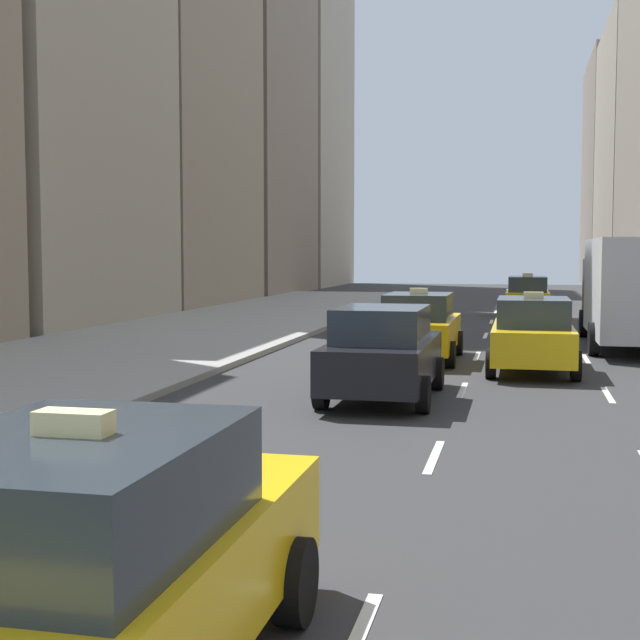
{
  "coord_description": "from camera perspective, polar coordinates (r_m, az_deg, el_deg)",
  "views": [
    {
      "loc": [
        3.7,
        2.04,
        2.78
      ],
      "look_at": [
        0.6,
        15.79,
        1.7
      ],
      "focal_mm": 50.0,
      "sensor_mm": 36.0,
      "label": 1
    }
  ],
  "objects": [
    {
      "name": "taxi_third",
      "position": [
        5.76,
        -14.36,
        -15.03
      ],
      "size": [
        2.02,
        4.4,
        1.87
      ],
      "color": "yellow",
      "rests_on": "ground"
    },
    {
      "name": "sedan_black_near",
      "position": [
        16.79,
        4.05,
        -2.08
      ],
      "size": [
        2.02,
        4.41,
        1.76
      ],
      "color": "black",
      "rests_on": "ground"
    },
    {
      "name": "building_row_left",
      "position": [
        48.4,
        -9.65,
        18.32
      ],
      "size": [
        6.0,
        81.44,
        37.14
      ],
      "color": "#A89E89",
      "rests_on": "ground"
    },
    {
      "name": "lane_markings",
      "position": [
        21.17,
        9.62,
        -3.21
      ],
      "size": [
        5.72,
        56.0,
        0.01
      ],
      "color": "white",
      "rests_on": "ground"
    },
    {
      "name": "taxi_lead",
      "position": [
        21.15,
        13.46,
        -0.9
      ],
      "size": [
        2.02,
        4.4,
        1.87
      ],
      "color": "yellow",
      "rests_on": "ground"
    },
    {
      "name": "taxi_second",
      "position": [
        22.87,
        6.38,
        -0.41
      ],
      "size": [
        2.02,
        4.4,
        1.87
      ],
      "color": "yellow",
      "rests_on": "ground"
    },
    {
      "name": "box_truck",
      "position": [
        27.12,
        19.26,
        1.87
      ],
      "size": [
        2.58,
        8.4,
        3.15
      ],
      "color": "#262628",
      "rests_on": "ground"
    },
    {
      "name": "taxi_fourth",
      "position": [
        39.35,
        13.13,
        1.5
      ],
      "size": [
        2.02,
        4.4,
        1.87
      ],
      "color": "yellow",
      "rests_on": "ground"
    },
    {
      "name": "sidewalk_left",
      "position": [
        27.3,
        -10.45,
        -1.38
      ],
      "size": [
        8.0,
        66.0,
        0.15
      ],
      "primitive_type": "cube",
      "color": "#9E9E99",
      "rests_on": "ground"
    }
  ]
}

